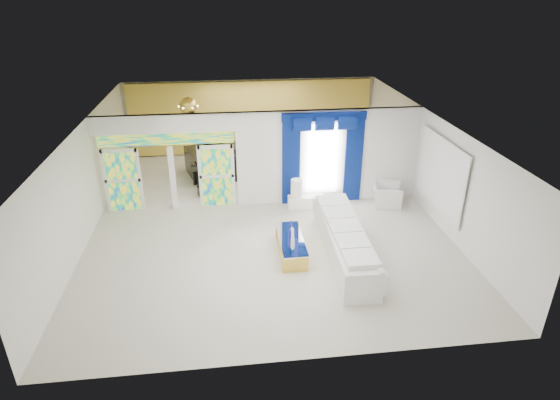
{
  "coord_description": "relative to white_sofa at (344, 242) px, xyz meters",
  "views": [
    {
      "loc": [
        -1.09,
        -12.59,
        6.52
      ],
      "look_at": [
        0.3,
        -1.2,
        1.1
      ],
      "focal_mm": 29.83,
      "sensor_mm": 36.0,
      "label": 1
    }
  ],
  "objects": [
    {
      "name": "gold_curtains",
      "position": [
        -1.83,
        8.37,
        1.11
      ],
      "size": [
        9.7,
        0.12,
        2.9
      ],
      "primitive_type": "cube",
      "color": "gold",
      "rests_on": "ground"
    },
    {
      "name": "armchair",
      "position": [
        2.11,
        2.89,
        -0.06
      ],
      "size": [
        1.12,
        1.21,
        0.66
      ],
      "primitive_type": "imported",
      "rotation": [
        0.0,
        0.0,
        1.31
      ],
      "color": "silver",
      "rests_on": "ground"
    },
    {
      "name": "coffee_table",
      "position": [
        -1.35,
        0.3,
        -0.19
      ],
      "size": [
        0.69,
        1.89,
        0.42
      ],
      "primitive_type": "cube",
      "rotation": [
        0.0,
        0.0,
        -0.04
      ],
      "color": "gold",
      "rests_on": "ground"
    },
    {
      "name": "console_table",
      "position": [
        -0.5,
        2.97,
        -0.21
      ],
      "size": [
        1.13,
        0.39,
        0.37
      ],
      "primitive_type": "cube",
      "rotation": [
        0.0,
        0.0,
        -0.03
      ],
      "color": "white",
      "rests_on": "ground"
    },
    {
      "name": "dividing_header",
      "position": [
        -4.68,
        3.47,
        2.33
      ],
      "size": [
        4.3,
        0.18,
        0.55
      ],
      "primitive_type": "cube",
      "color": "white",
      "rests_on": "dividing_wall"
    },
    {
      "name": "stained_panel_left",
      "position": [
        -6.1,
        3.47,
        0.61
      ],
      "size": [
        0.95,
        0.04,
        2.0
      ],
      "primitive_type": "cube",
      "color": "#994C3F",
      "rests_on": "ground"
    },
    {
      "name": "tv_console",
      "position": [
        -6.36,
        5.84,
        0.04
      ],
      "size": [
        0.64,
        0.59,
        0.87
      ],
      "primitive_type": "cube",
      "rotation": [
        0.0,
        0.0,
        -0.08
      ],
      "color": "tan",
      "rests_on": "ground"
    },
    {
      "name": "table_lamp",
      "position": [
        -0.8,
        2.97,
        0.27
      ],
      "size": [
        0.36,
        0.36,
        0.58
      ],
      "primitive_type": "cylinder",
      "color": "white",
      "rests_on": "console_table"
    },
    {
      "name": "blue_pelmet",
      "position": [
        0.07,
        3.34,
        2.43
      ],
      "size": [
        2.6,
        0.12,
        0.25
      ],
      "primitive_type": "cube",
      "color": "#040B4D",
      "rests_on": "dividing_wall"
    },
    {
      "name": "white_sofa",
      "position": [
        0.0,
        0.0,
        0.0
      ],
      "size": [
        1.04,
        4.18,
        0.79
      ],
      "primitive_type": "cube",
      "rotation": [
        0.0,
        0.0,
        -0.04
      ],
      "color": "silver",
      "rests_on": "ground"
    },
    {
      "name": "decanters",
      "position": [
        -1.32,
        0.25,
        0.11
      ],
      "size": [
        0.2,
        1.2,
        0.24
      ],
      "color": "#162998",
      "rests_on": "coffee_table"
    },
    {
      "name": "dividing_wall",
      "position": [
        0.32,
        3.47,
        1.11
      ],
      "size": [
        5.7,
        0.18,
        3.0
      ],
      "primitive_type": "cube",
      "color": "white",
      "rests_on": "ground"
    },
    {
      "name": "stained_transom",
      "position": [
        -4.68,
        3.47,
        1.86
      ],
      "size": [
        4.0,
        0.05,
        0.35
      ],
      "primitive_type": "cube",
      "color": "#994C3F",
      "rests_on": "dividing_header"
    },
    {
      "name": "wall_mirror",
      "position": [
        3.11,
        1.47,
        1.16
      ],
      "size": [
        0.04,
        2.7,
        1.9
      ],
      "primitive_type": "cube",
      "color": "white",
      "rests_on": "ground"
    },
    {
      "name": "stained_panel_right",
      "position": [
        -3.25,
        3.47,
        0.61
      ],
      "size": [
        0.95,
        0.04,
        2.0
      ],
      "primitive_type": "cube",
      "color": "#994C3F",
      "rests_on": "ground"
    },
    {
      "name": "chandelier",
      "position": [
        -4.13,
        5.87,
        2.26
      ],
      "size": [
        0.6,
        0.6,
        0.6
      ],
      "primitive_type": "sphere",
      "color": "gold",
      "rests_on": "ceiling"
    },
    {
      "name": "piano_bench",
      "position": [
        -3.53,
        4.39,
        -0.26
      ],
      "size": [
        0.88,
        0.55,
        0.28
      ],
      "primitive_type": "cube",
      "rotation": [
        0.0,
        0.0,
        0.3
      ],
      "color": "black",
      "rests_on": "ground"
    },
    {
      "name": "blue_drape_right",
      "position": [
        1.07,
        3.34,
        1.01
      ],
      "size": [
        0.55,
        0.1,
        2.8
      ],
      "primitive_type": "cube",
      "color": "#040B4D",
      "rests_on": "ground"
    },
    {
      "name": "blue_drape_left",
      "position": [
        -0.93,
        3.34,
        1.01
      ],
      "size": [
        0.55,
        0.1,
        2.8
      ],
      "primitive_type": "cube",
      "color": "#040B4D",
      "rests_on": "ground"
    },
    {
      "name": "floor",
      "position": [
        -1.83,
        2.47,
        -0.39
      ],
      "size": [
        12.0,
        12.0,
        0.0
      ],
      "primitive_type": "plane",
      "color": "#B7AF9E",
      "rests_on": "ground"
    },
    {
      "name": "grand_piano",
      "position": [
        -3.53,
        5.99,
        0.08
      ],
      "size": [
        1.93,
        2.23,
        0.95
      ],
      "primitive_type": "cube",
      "rotation": [
        0.0,
        0.0,
        0.3
      ],
      "color": "black",
      "rests_on": "ground"
    },
    {
      "name": "window_pane",
      "position": [
        0.07,
        3.37,
        1.06
      ],
      "size": [
        1.0,
        0.02,
        2.3
      ],
      "primitive_type": "cube",
      "color": "white",
      "rests_on": "dividing_wall"
    }
  ]
}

